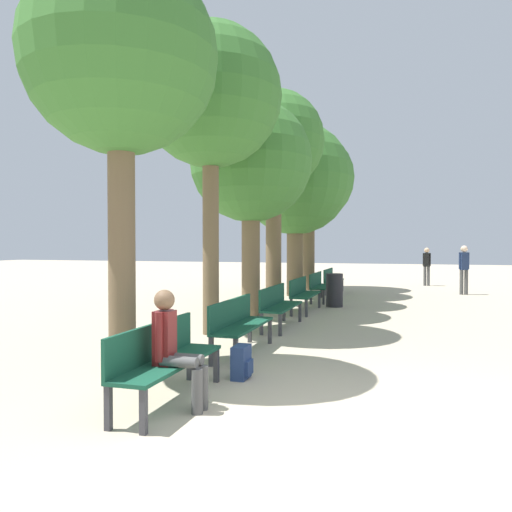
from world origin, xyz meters
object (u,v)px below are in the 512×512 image
tree_row_1 (210,98)px  backpack (242,362)px  pedestrian_near (464,267)px  pedestrian_mid (427,264)px  person_seated (174,345)px  tree_row_2 (251,163)px  bench_row_0 (163,355)px  bench_row_5 (332,279)px  bench_row_3 (303,292)px  tree_row_0 (121,61)px  tree_row_3 (274,143)px  bench_row_2 (278,303)px  tree_row_5 (308,180)px  bench_row_4 (319,284)px  trash_bin (334,290)px  tree_row_4 (295,179)px  bench_row_1 (238,321)px

tree_row_1 → backpack: tree_row_1 is taller
pedestrian_near → pedestrian_mid: size_ratio=1.06×
person_seated → tree_row_1: bearing=107.1°
tree_row_2 → backpack: tree_row_2 is taller
bench_row_0 → bench_row_5: 12.60m
bench_row_3 → tree_row_0: size_ratio=0.35×
bench_row_0 → tree_row_0: size_ratio=0.35×
tree_row_1 → tree_row_3: bearing=90.0°
tree_row_3 → pedestrian_near: tree_row_3 is taller
bench_row_2 → backpack: (0.52, -3.90, -0.30)m
bench_row_3 → tree_row_5: (-1.05, 6.09, 3.63)m
tree_row_0 → pedestrian_near: tree_row_0 is taller
tree_row_2 → pedestrian_near: size_ratio=3.09×
tree_row_2 → pedestrian_mid: bearing=67.1°
person_seated → pedestrian_mid: (3.08, 17.01, 0.23)m
bench_row_4 → trash_bin: trash_bin is taller
tree_row_1 → tree_row_2: (0.00, 2.53, -0.83)m
tree_row_2 → person_seated: tree_row_2 is taller
pedestrian_mid → tree_row_4: bearing=-128.5°
bench_row_1 → tree_row_1: bearing=125.9°
tree_row_2 → tree_row_3: 2.29m
tree_row_1 → trash_bin: size_ratio=6.46×
tree_row_0 → pedestrian_near: 13.99m
bench_row_5 → pedestrian_near: (4.38, 0.78, 0.45)m
tree_row_4 → backpack: bearing=-81.3°
bench_row_0 → tree_row_5: (-1.05, 13.65, 3.63)m
bench_row_4 → bench_row_5: bearing=90.0°
bench_row_3 → backpack: 6.45m
bench_row_1 → tree_row_5: size_ratio=0.32×
pedestrian_near → person_seated: bearing=-107.1°
bench_row_0 → tree_row_4: tree_row_4 is taller
tree_row_3 → person_seated: size_ratio=4.84×
tree_row_1 → trash_bin: bearing=70.9°
bench_row_4 → tree_row_2: size_ratio=0.36×
bench_row_0 → backpack: size_ratio=4.44×
bench_row_1 → tree_row_3: 7.38m
bench_row_1 → bench_row_3: (0.00, 5.04, 0.00)m
pedestrian_near → tree_row_3: bearing=-138.8°
bench_row_3 → person_seated: size_ratio=1.51×
bench_row_3 → person_seated: bearing=-88.3°
bench_row_2 → tree_row_4: size_ratio=0.33×
tree_row_4 → bench_row_4: bearing=-50.7°
bench_row_1 → bench_row_2: same height
bench_row_3 → pedestrian_mid: size_ratio=1.20×
tree_row_0 → backpack: bearing=9.6°
bench_row_2 → person_seated: person_seated is taller
person_seated → tree_row_5: bearing=95.3°
tree_row_0 → tree_row_4: 10.49m
bench_row_0 → pedestrian_near: 14.09m
bench_row_4 → pedestrian_near: (4.38, 3.30, 0.45)m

